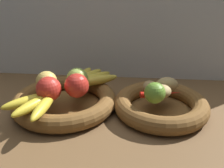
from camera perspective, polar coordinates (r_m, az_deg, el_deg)
name	(u,v)px	position (r cm, az deg, el deg)	size (l,w,h in cm)	color
ground_plane	(115,111)	(84.95, 0.80, -6.51)	(140.00, 90.00, 3.00)	brown
back_wall	(121,15)	(104.13, 2.26, 16.17)	(140.00, 3.00, 55.00)	silver
fruit_bowl_left	(65,101)	(84.37, -11.18, -3.97)	(35.54, 35.54, 5.76)	brown
fruit_bowl_right	(161,105)	(81.77, 11.56, -4.95)	(31.44, 31.44, 5.76)	brown
apple_green_back	(77,79)	(84.01, -8.30, 1.29)	(7.58, 7.58, 7.58)	#99B74C
apple_red_right	(77,86)	(78.07, -8.45, -0.37)	(7.99, 7.99, 7.99)	red
apple_golden_left	(47,82)	(84.11, -15.37, 0.56)	(7.27, 7.27, 7.27)	#DBB756
apple_red_front	(49,89)	(77.49, -14.92, -1.16)	(7.95, 7.95, 7.95)	red
banana_bunch_front	(36,103)	(74.89, -17.72, -4.44)	(14.90, 17.63, 3.26)	yellow
banana_bunch_back	(90,78)	(89.63, -5.30, 1.45)	(16.64, 18.16, 3.32)	gold
potato_large	(162,91)	(79.46, 11.86, -1.70)	(6.39, 5.86, 4.17)	tan
potato_back	(167,84)	(83.68, 13.00, -0.10)	(7.58, 4.77, 5.12)	tan
potato_oblong	(150,87)	(81.72, 9.05, -0.72)	(6.29, 4.77, 4.20)	#A38451
lime_near	(155,93)	(75.00, 10.20, -2.10)	(6.68, 6.68, 6.68)	olive
chili_pepper	(161,94)	(80.16, 11.64, -2.27)	(2.09, 2.09, 13.95)	red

